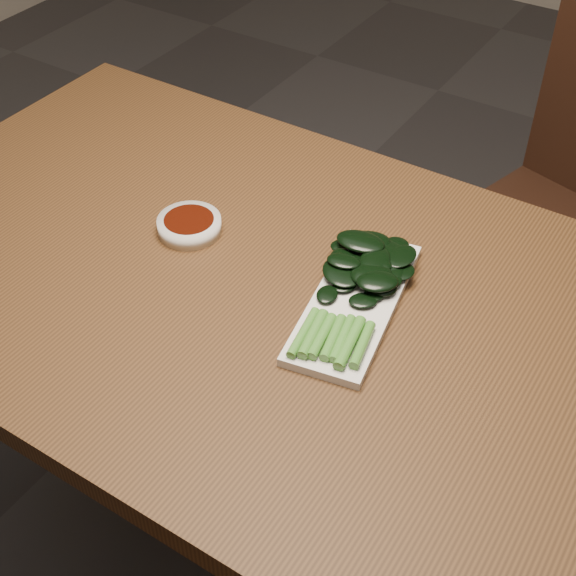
# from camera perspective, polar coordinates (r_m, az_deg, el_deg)

# --- Properties ---
(ground) EXTENTS (6.00, 6.00, 0.00)m
(ground) POSITION_cam_1_polar(r_m,az_deg,el_deg) (1.77, -0.61, -18.17)
(ground) COLOR #302D2D
(ground) RESTS_ON ground
(table) EXTENTS (1.40, 0.80, 0.75)m
(table) POSITION_cam_1_polar(r_m,az_deg,el_deg) (1.23, -0.84, -2.34)
(table) COLOR #462B14
(table) RESTS_ON ground
(sauce_bowl) EXTENTS (0.10, 0.10, 0.02)m
(sauce_bowl) POSITION_cam_1_polar(r_m,az_deg,el_deg) (1.28, -7.03, 4.47)
(sauce_bowl) COLOR silver
(sauce_bowl) RESTS_ON table
(serving_plate) EXTENTS (0.17, 0.32, 0.01)m
(serving_plate) POSITION_cam_1_polar(r_m,az_deg,el_deg) (1.15, 4.74, -1.02)
(serving_plate) COLOR silver
(serving_plate) RESTS_ON table
(gai_lan) EXTENTS (0.17, 0.30, 0.03)m
(gai_lan) POSITION_cam_1_polar(r_m,az_deg,el_deg) (1.17, 5.41, 0.87)
(gai_lan) COLOR #4B8D30
(gai_lan) RESTS_ON serving_plate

